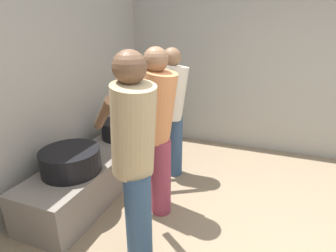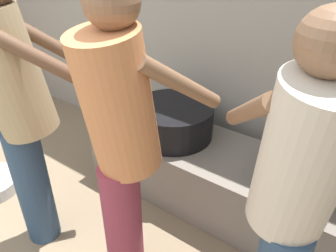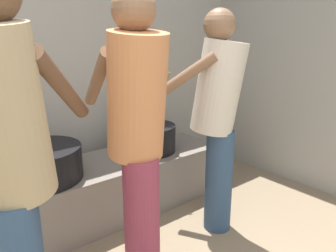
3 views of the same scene
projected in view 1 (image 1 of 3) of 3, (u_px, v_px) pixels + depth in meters
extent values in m
cube|color=#9E998E|center=(283.00, 74.00, 3.83)|extent=(0.20, 5.07, 2.34)
cube|color=slate|center=(101.00, 169.00, 3.13)|extent=(2.08, 0.60, 0.44)
cylinder|color=black|center=(119.00, 129.00, 3.43)|extent=(0.46, 0.46, 0.23)
cylinder|color=#937047|center=(121.00, 104.00, 3.39)|extent=(0.19, 0.20, 0.51)
cylinder|color=black|center=(71.00, 161.00, 2.60)|extent=(0.57, 0.57, 0.23)
cylinder|color=navy|center=(139.00, 221.00, 2.01)|extent=(0.20, 0.20, 0.80)
cylinder|color=tan|center=(133.00, 131.00, 1.79)|extent=(0.48, 0.49, 0.68)
sphere|color=brown|center=(130.00, 67.00, 1.65)|extent=(0.22, 0.22, 0.22)
cylinder|color=brown|center=(139.00, 109.00, 2.03)|extent=(0.38, 0.41, 0.37)
cylinder|color=brown|center=(103.00, 114.00, 1.91)|extent=(0.38, 0.41, 0.37)
cylinder|color=navy|center=(174.00, 146.00, 3.35)|extent=(0.20, 0.20, 0.77)
cylinder|color=beige|center=(173.00, 93.00, 3.10)|extent=(0.47, 0.49, 0.66)
sphere|color=brown|center=(172.00, 57.00, 2.96)|extent=(0.21, 0.21, 0.21)
cylinder|color=brown|center=(150.00, 86.00, 3.13)|extent=(0.35, 0.41, 0.36)
cylinder|color=brown|center=(156.00, 91.00, 2.89)|extent=(0.35, 0.41, 0.36)
cylinder|color=#8C3347|center=(161.00, 177.00, 2.62)|extent=(0.20, 0.20, 0.79)
cylinder|color=#D17F4C|center=(157.00, 107.00, 2.39)|extent=(0.38, 0.44, 0.68)
sphere|color=brown|center=(156.00, 60.00, 2.25)|extent=(0.22, 0.22, 0.22)
cylinder|color=brown|center=(145.00, 93.00, 2.60)|extent=(0.18, 0.49, 0.37)
cylinder|color=brown|center=(127.00, 99.00, 2.39)|extent=(0.18, 0.49, 0.37)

